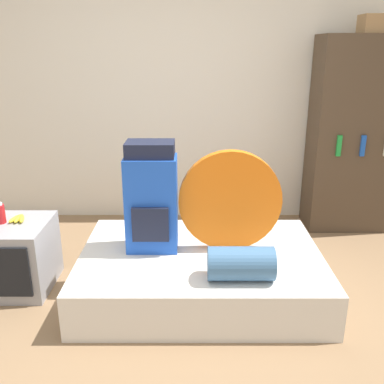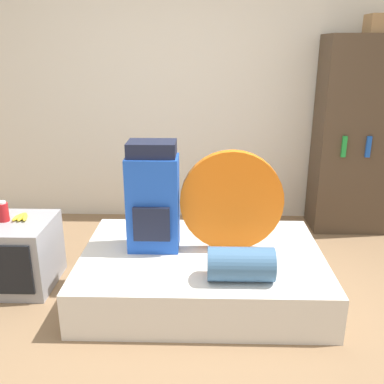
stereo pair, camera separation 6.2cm
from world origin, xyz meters
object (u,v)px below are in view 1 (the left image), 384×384
at_px(sleeping_roll, 242,264).
at_px(bookshelf, 356,136).
at_px(backpack, 153,198).
at_px(canister, 1,213).
at_px(television, 17,256).
at_px(cardboard_box, 382,24).
at_px(tent_bag, 231,201).

distance_m(sleeping_roll, bookshelf, 2.07).
bearing_deg(backpack, bookshelf, 32.53).
height_order(canister, bookshelf, bookshelf).
relative_size(sleeping_roll, television, 0.76).
bearing_deg(sleeping_roll, canister, 164.88).
bearing_deg(cardboard_box, backpack, -149.35).
bearing_deg(canister, sleeping_roll, -15.12).
bearing_deg(canister, tent_bag, -0.24).
relative_size(tent_bag, television, 1.33).
bearing_deg(sleeping_roll, tent_bag, 94.73).
bearing_deg(canister, backpack, -0.31).
bearing_deg(sleeping_roll, bookshelf, 52.57).
distance_m(tent_bag, television, 1.61).
bearing_deg(canister, cardboard_box, 20.59).
bearing_deg(bookshelf, television, -157.40).
bearing_deg(bookshelf, sleeping_roll, -127.43).
bearing_deg(sleeping_roll, television, 164.89).
relative_size(tent_bag, canister, 4.80).
bearing_deg(tent_bag, cardboard_box, 39.85).
bearing_deg(sleeping_roll, backpack, 142.84).
bearing_deg(television, backpack, 0.89).
xyz_separation_m(tent_bag, sleeping_roll, (0.04, -0.44, -0.25)).
height_order(backpack, cardboard_box, cardboard_box).
relative_size(television, cardboard_box, 1.65).
bearing_deg(tent_bag, canister, 179.76).
xyz_separation_m(tent_bag, cardboard_box, (1.35, 1.13, 1.21)).
relative_size(backpack, canister, 5.18).
bearing_deg(cardboard_box, bookshelf, 161.10).
bearing_deg(backpack, sleeping_roll, -37.16).
distance_m(backpack, canister, 1.09).
xyz_separation_m(bookshelf, cardboard_box, (0.09, -0.03, 0.98)).
distance_m(backpack, tent_bag, 0.55).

